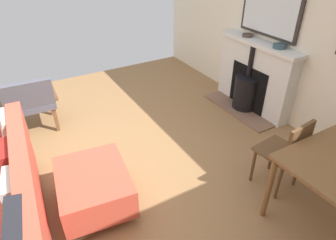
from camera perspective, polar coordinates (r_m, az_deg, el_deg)
name	(u,v)px	position (r m, az deg, el deg)	size (l,w,h in m)	color
ground_plane	(80,181)	(3.45, -16.72, -11.24)	(5.91, 5.59, 0.01)	olive
wall_left	(290,23)	(4.29, 22.63, 16.92)	(0.12, 5.59, 2.65)	silver
fireplace	(252,80)	(4.59, 16.03, 7.49)	(0.54, 1.40, 1.04)	brown
mantel_bowl_near	(248,35)	(4.57, 15.16, 15.60)	(0.15, 0.15, 0.04)	#47382D
mantel_bowl_far	(279,46)	(4.19, 20.78, 13.28)	(0.17, 0.17, 0.05)	#334C56
ottoman	(94,186)	(2.98, -14.17, -12.35)	(0.75, 0.87, 0.41)	#B2B2B7
armchair_accent	(29,101)	(4.25, -25.26, 3.42)	(0.71, 0.62, 0.80)	brown
dining_chair_near_fireplace	(287,150)	(3.14, 22.13, -5.47)	(0.44, 0.44, 0.83)	brown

